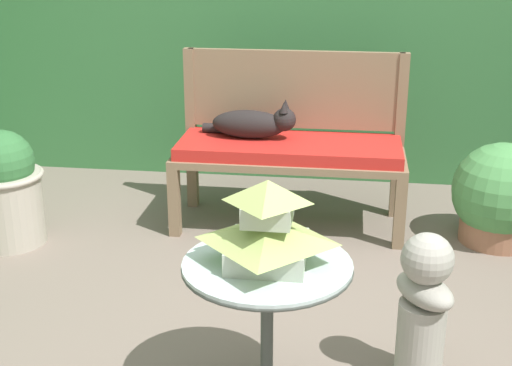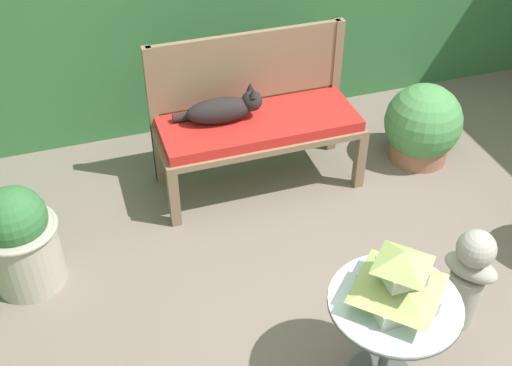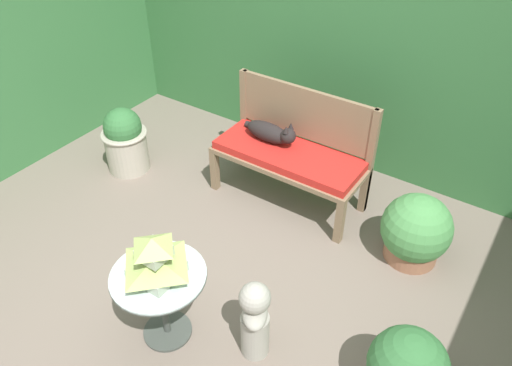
% 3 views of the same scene
% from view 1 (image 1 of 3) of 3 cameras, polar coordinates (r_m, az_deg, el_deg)
% --- Properties ---
extents(ground, '(30.00, 30.00, 0.00)m').
position_cam_1_polar(ground, '(3.00, 4.80, -12.49)').
color(ground, '#75665B').
extents(garden_bench, '(1.27, 0.51, 0.49)m').
position_cam_1_polar(garden_bench, '(3.93, 2.69, 2.28)').
color(garden_bench, '#7F664C').
rests_on(garden_bench, ground).
extents(bench_backrest, '(1.27, 0.06, 0.95)m').
position_cam_1_polar(bench_backrest, '(4.09, 3.05, 6.65)').
color(bench_backrest, '#7F664C').
rests_on(bench_backrest, ground).
extents(cat, '(0.54, 0.19, 0.22)m').
position_cam_1_polar(cat, '(3.95, -0.18, 4.80)').
color(cat, black).
rests_on(cat, garden_bench).
extents(patio_table, '(0.58, 0.58, 0.55)m').
position_cam_1_polar(patio_table, '(2.44, 0.90, -8.93)').
color(patio_table, '#424742').
rests_on(patio_table, ground).
extents(pagoda_birdhouse, '(0.35, 0.35, 0.29)m').
position_cam_1_polar(pagoda_birdhouse, '(2.33, 0.93, -3.62)').
color(pagoda_birdhouse, '#B2BCA8').
rests_on(pagoda_birdhouse, patio_table).
extents(garden_bust, '(0.27, 0.30, 0.59)m').
position_cam_1_polar(garden_bust, '(2.68, 13.23, -9.51)').
color(garden_bust, '#A39E93').
rests_on(garden_bust, ground).
extents(potted_plant_table_far, '(0.52, 0.52, 0.54)m').
position_cam_1_polar(potted_plant_table_far, '(3.98, 18.98, -1.11)').
color(potted_plant_table_far, '#9E664C').
rests_on(potted_plant_table_far, ground).
extents(potted_plant_path_edge, '(0.41, 0.41, 0.62)m').
position_cam_1_polar(potted_plant_path_edge, '(3.97, -19.46, -0.44)').
color(potted_plant_path_edge, '#ADA393').
rests_on(potted_plant_path_edge, ground).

